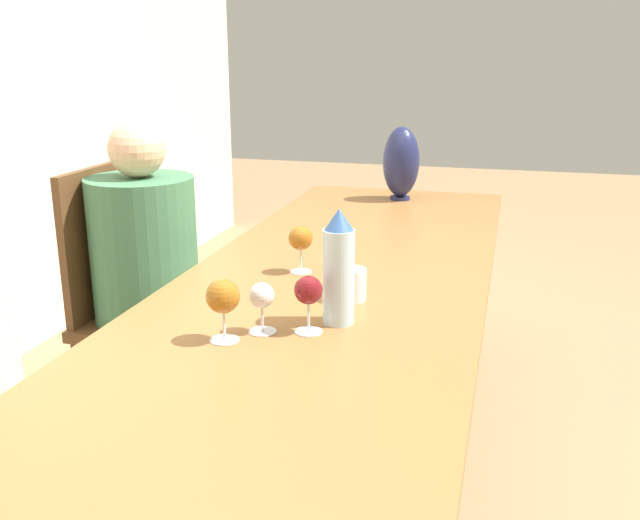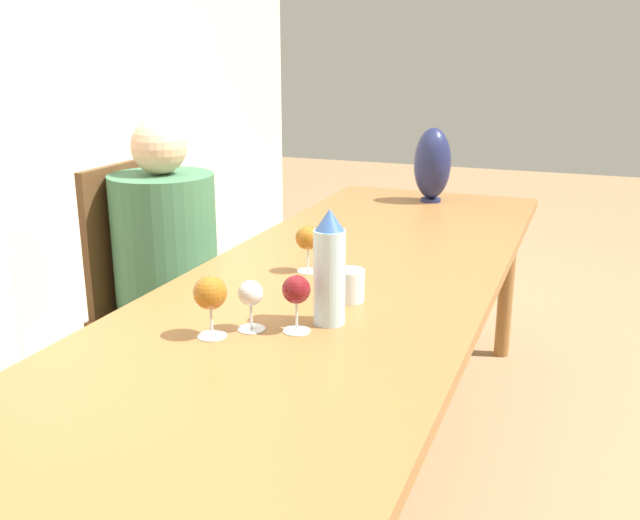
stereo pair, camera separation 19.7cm
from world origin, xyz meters
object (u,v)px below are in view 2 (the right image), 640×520
Objects in this scene: wine_glass_2 at (308,239)px; person_far at (171,270)px; vase at (432,164)px; water_tumbler at (350,285)px; chair_far at (150,292)px; wine_glass_1 at (296,291)px; wine_glass_3 at (210,294)px; water_bottle at (329,269)px; wine_glass_0 at (250,295)px.

person_far reaches higher than wine_glass_2.
person_far is (-0.98, 0.75, -0.30)m from vase.
vase is at bearing -5.85° from wine_glass_2.
water_tumbler is 1.05m from chair_far.
wine_glass_1 is 0.49m from wine_glass_2.
chair_far reaches higher than water_tumbler.
water_tumbler is at bearing -134.49° from wine_glass_2.
wine_glass_3 is at bearing 178.00° from wine_glass_2.
water_tumbler is at bearing -113.33° from chair_far.
water_bottle is 0.29× the size of chair_far.
wine_glass_0 is (-0.29, 0.16, 0.05)m from water_tumbler.
water_bottle is at bearing -178.34° from water_tumbler.
water_tumbler is (0.18, 0.01, -0.10)m from water_bottle.
wine_glass_2 is 0.70m from person_far.
vase reaches higher than wine_glass_2.
chair_far is 0.14m from person_far.
wine_glass_0 reaches higher than water_tumbler.
person_far is (-0.00, -0.10, 0.10)m from chair_far.
wine_glass_1 is at bearing -74.83° from wine_glass_0.
wine_glass_0 is at bearing -135.31° from person_far.
wine_glass_3 is 1.01m from person_far.
wine_glass_2 is (0.46, 0.16, 0.00)m from wine_glass_1.
chair_far reaches higher than wine_glass_2.
vase is 1.27m from person_far.
wine_glass_1 is 0.95× the size of wine_glass_3.
wine_glass_2 reaches higher than wine_glass_1.
wine_glass_1 is at bearing 169.14° from water_tumbler.
water_tumbler is 0.70× the size of wine_glass_0.
water_tumbler is 0.27m from wine_glass_1.
water_tumbler is at bearing -176.42° from vase.
water_bottle is 2.00× the size of wine_glass_2.
water_bottle is 0.89× the size of vase.
water_bottle is 2.05× the size of wine_glass_1.
wine_glass_0 is (-1.67, 0.07, -0.08)m from vase.
chair_far is at bearing 74.64° from wine_glass_2.
chair_far is at bearing 90.00° from person_far.
chair_far is (0.20, 0.73, -0.33)m from wine_glass_2.
water_bottle is 1.16m from chair_far.
vase is at bearing 3.58° from water_tumbler.
chair_far is (0.58, 0.94, -0.37)m from water_bottle.
wine_glass_0 is at bearing 151.13° from water_tumbler.
vase reaches higher than wine_glass_1.
wine_glass_2 is 0.15× the size of chair_far.
wine_glass_2 is (0.49, 0.05, 0.02)m from wine_glass_0.
wine_glass_3 is 1.09m from chair_far.
water_bottle reaches higher than wine_glass_1.
water_tumbler is 0.27× the size of vase.
vase reaches higher than wine_glass_0.
wine_glass_1 is 0.14× the size of chair_far.
wine_glass_2 is (0.38, 0.21, -0.04)m from water_bottle.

